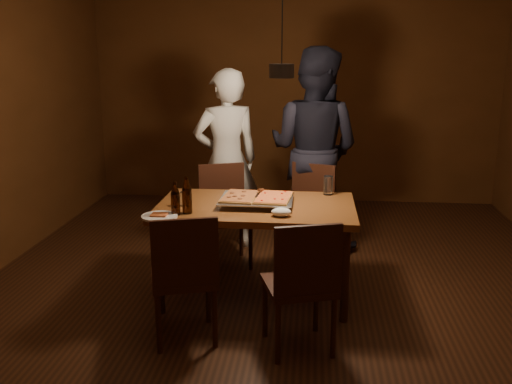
# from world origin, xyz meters

# --- Properties ---
(room_shell) EXTENTS (6.00, 6.00, 6.00)m
(room_shell) POSITION_xyz_m (0.00, 0.00, 1.40)
(room_shell) COLOR #3C1F10
(room_shell) RESTS_ON ground
(dining_table) EXTENTS (1.50, 0.90, 0.75)m
(dining_table) POSITION_xyz_m (-0.18, -0.01, 0.68)
(dining_table) COLOR brown
(dining_table) RESTS_ON floor
(chair_far_left) EXTENTS (0.54, 0.54, 0.49)m
(chair_far_left) POSITION_xyz_m (-0.55, 0.71, 0.54)
(chair_far_left) COLOR #38190F
(chair_far_left) RESTS_ON floor
(chair_far_right) EXTENTS (0.55, 0.55, 0.49)m
(chair_far_right) POSITION_xyz_m (0.21, 0.80, 0.54)
(chair_far_right) COLOR #38190F
(chair_far_right) RESTS_ON floor
(chair_near_left) EXTENTS (0.53, 0.53, 0.49)m
(chair_near_left) POSITION_xyz_m (-0.57, -0.80, 0.54)
(chair_near_left) COLOR #38190F
(chair_near_left) RESTS_ON floor
(chair_near_right) EXTENTS (0.53, 0.53, 0.49)m
(chair_near_right) POSITION_xyz_m (0.19, -0.85, 0.54)
(chair_near_right) COLOR #38190F
(chair_near_right) RESTS_ON floor
(pizza_tray) EXTENTS (0.55, 0.45, 0.05)m
(pizza_tray) POSITION_xyz_m (-0.18, 0.00, 0.77)
(pizza_tray) COLOR silver
(pizza_tray) RESTS_ON dining_table
(pizza_meat) EXTENTS (0.28, 0.42, 0.02)m
(pizza_meat) POSITION_xyz_m (-0.31, 0.01, 0.81)
(pizza_meat) COLOR maroon
(pizza_meat) RESTS_ON pizza_tray
(pizza_cheese) EXTENTS (0.29, 0.42, 0.02)m
(pizza_cheese) POSITION_xyz_m (-0.05, 0.00, 0.81)
(pizza_cheese) COLOR gold
(pizza_cheese) RESTS_ON pizza_tray
(spatula) EXTENTS (0.14, 0.25, 0.04)m
(spatula) POSITION_xyz_m (-0.19, 0.03, 0.81)
(spatula) COLOR silver
(spatula) RESTS_ON pizza_tray
(beer_bottle_a) EXTENTS (0.06, 0.06, 0.24)m
(beer_bottle_a) POSITION_xyz_m (-0.73, -0.34, 0.87)
(beer_bottle_a) COLOR black
(beer_bottle_a) RESTS_ON dining_table
(beer_bottle_b) EXTENTS (0.07, 0.07, 0.27)m
(beer_bottle_b) POSITION_xyz_m (-0.66, -0.29, 0.89)
(beer_bottle_b) COLOR black
(beer_bottle_b) RESTS_ON dining_table
(water_glass_left) EXTENTS (0.07, 0.07, 0.11)m
(water_glass_left) POSITION_xyz_m (-0.72, -0.09, 0.80)
(water_glass_left) COLOR silver
(water_glass_left) RESTS_ON dining_table
(water_glass_right) EXTENTS (0.08, 0.08, 0.15)m
(water_glass_right) POSITION_xyz_m (0.37, 0.35, 0.83)
(water_glass_right) COLOR silver
(water_glass_right) RESTS_ON dining_table
(plate_slice) EXTENTS (0.25, 0.25, 0.03)m
(plate_slice) POSITION_xyz_m (-0.83, -0.42, 0.76)
(plate_slice) COLOR white
(plate_slice) RESTS_ON dining_table
(napkin) EXTENTS (0.14, 0.11, 0.06)m
(napkin) POSITION_xyz_m (0.02, -0.30, 0.78)
(napkin) COLOR white
(napkin) RESTS_ON dining_table
(diner_white) EXTENTS (0.75, 0.63, 1.73)m
(diner_white) POSITION_xyz_m (-0.58, 1.11, 0.87)
(diner_white) COLOR silver
(diner_white) RESTS_ON floor
(diner_dark) EXTENTS (1.16, 1.06, 1.93)m
(diner_dark) POSITION_xyz_m (0.25, 1.24, 0.96)
(diner_dark) COLOR black
(diner_dark) RESTS_ON floor
(pendant_lamp) EXTENTS (0.18, 0.18, 1.10)m
(pendant_lamp) POSITION_xyz_m (0.00, 0.00, 1.76)
(pendant_lamp) COLOR black
(pendant_lamp) RESTS_ON ceiling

